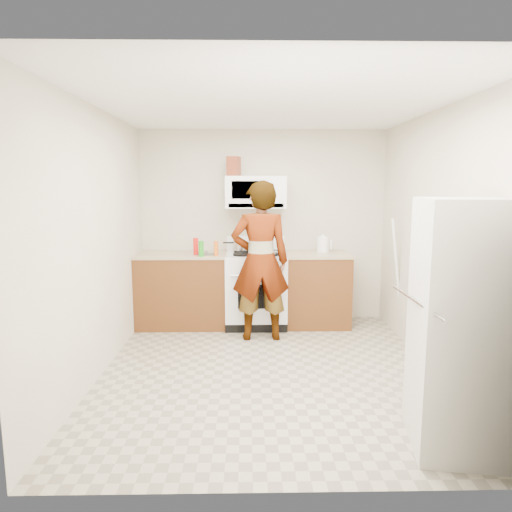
{
  "coord_description": "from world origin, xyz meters",
  "views": [
    {
      "loc": [
        -0.21,
        -4.22,
        1.78
      ],
      "look_at": [
        -0.12,
        0.55,
        1.04
      ],
      "focal_mm": 32.0,
      "sensor_mm": 36.0,
      "label": 1
    }
  ],
  "objects_px": {
    "microwave": "(256,192)",
    "fridge": "(470,326)",
    "person": "(260,261)",
    "gas_range": "(256,288)",
    "saucepan": "(241,246)",
    "kettle": "(323,245)"
  },
  "relations": [
    {
      "from": "microwave",
      "to": "fridge",
      "type": "relative_size",
      "value": 0.45
    },
    {
      "from": "microwave",
      "to": "fridge",
      "type": "xyz_separation_m",
      "value": [
        1.38,
        -2.92,
        -0.85
      ]
    },
    {
      "from": "microwave",
      "to": "person",
      "type": "height_order",
      "value": "microwave"
    },
    {
      "from": "gas_range",
      "to": "saucepan",
      "type": "bearing_deg",
      "value": 139.02
    },
    {
      "from": "microwave",
      "to": "saucepan",
      "type": "xyz_separation_m",
      "value": [
        -0.19,
        0.04,
        -0.69
      ]
    },
    {
      "from": "fridge",
      "to": "saucepan",
      "type": "height_order",
      "value": "fridge"
    },
    {
      "from": "fridge",
      "to": "saucepan",
      "type": "relative_size",
      "value": 8.0
    },
    {
      "from": "gas_range",
      "to": "microwave",
      "type": "bearing_deg",
      "value": 90.0
    },
    {
      "from": "fridge",
      "to": "gas_range",
      "type": "bearing_deg",
      "value": 126.28
    },
    {
      "from": "gas_range",
      "to": "fridge",
      "type": "relative_size",
      "value": 0.66
    },
    {
      "from": "person",
      "to": "microwave",
      "type": "bearing_deg",
      "value": -89.67
    },
    {
      "from": "gas_range",
      "to": "person",
      "type": "relative_size",
      "value": 0.61
    },
    {
      "from": "person",
      "to": "fridge",
      "type": "bearing_deg",
      "value": 117.55
    },
    {
      "from": "person",
      "to": "kettle",
      "type": "xyz_separation_m",
      "value": [
        0.83,
        0.66,
        0.11
      ]
    },
    {
      "from": "fridge",
      "to": "saucepan",
      "type": "xyz_separation_m",
      "value": [
        -1.58,
        2.96,
        0.16
      ]
    },
    {
      "from": "gas_range",
      "to": "person",
      "type": "distance_m",
      "value": 0.69
    },
    {
      "from": "fridge",
      "to": "saucepan",
      "type": "distance_m",
      "value": 3.36
    },
    {
      "from": "gas_range",
      "to": "microwave",
      "type": "distance_m",
      "value": 1.22
    },
    {
      "from": "kettle",
      "to": "saucepan",
      "type": "height_order",
      "value": "kettle"
    },
    {
      "from": "person",
      "to": "saucepan",
      "type": "height_order",
      "value": "person"
    },
    {
      "from": "fridge",
      "to": "saucepan",
      "type": "bearing_deg",
      "value": 127.97
    },
    {
      "from": "gas_range",
      "to": "kettle",
      "type": "height_order",
      "value": "gas_range"
    }
  ]
}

